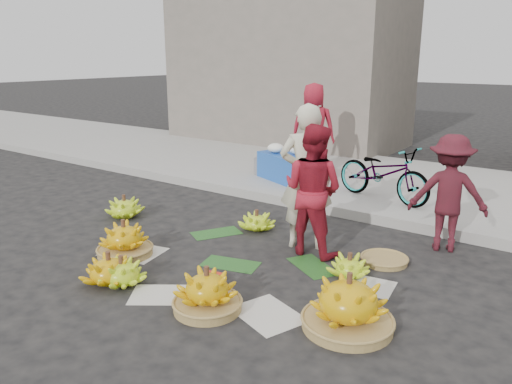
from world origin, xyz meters
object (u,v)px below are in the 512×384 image
Objects in this scene: vendor_cream at (306,177)px; bicycle at (383,173)px; banana_bunch_4 at (348,304)px; banana_bunch_0 at (124,240)px; flower_table at (290,165)px.

vendor_cream is 1.08× the size of bicycle.
banana_bunch_4 is 2.07m from vendor_cream.
banana_bunch_0 is 0.54× the size of flower_table.
banana_bunch_0 is at bearing -179.32° from banana_bunch_4.
vendor_cream reaches higher than flower_table.
banana_bunch_4 is (2.91, 0.03, 0.04)m from banana_bunch_0.
bicycle is at bearing 14.68° from flower_table.
flower_table is 0.80× the size of bicycle.
banana_bunch_0 is 2.32m from vendor_cream.
bicycle is at bearing -119.49° from vendor_cream.
bicycle is at bearing 107.52° from banana_bunch_4.
vendor_cream is (-1.30, 1.48, 0.66)m from banana_bunch_4.
flower_table is 1.89m from bicycle.
banana_bunch_0 is 3.94m from flower_table.
bicycle reaches higher than banana_bunch_4.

